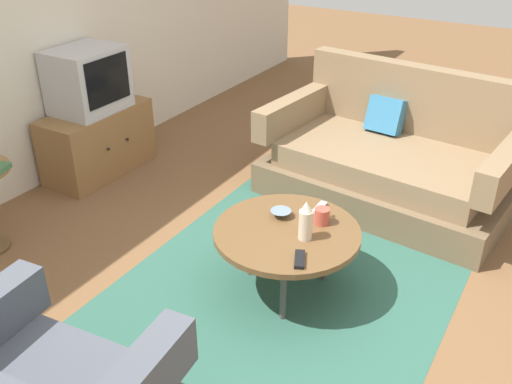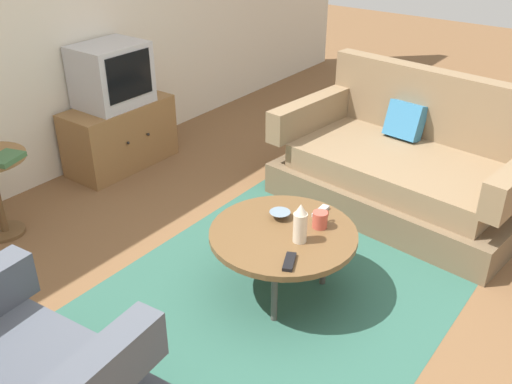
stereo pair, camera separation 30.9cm
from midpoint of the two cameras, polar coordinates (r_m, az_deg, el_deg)
name	(u,v)px [view 1 (the left image)]	position (r m, az deg, el deg)	size (l,w,h in m)	color
ground_plane	(297,307)	(3.31, 1.43, -11.52)	(16.00, 16.00, 0.00)	brown
area_rug	(285,288)	(3.44, 0.34, -9.71)	(2.23, 1.84, 0.00)	#2D5B4C
couch	(391,161)	(4.33, 11.36, 3.00)	(1.18, 1.86, 0.94)	brown
coffee_table	(287,234)	(3.21, 0.36, -4.33)	(0.84, 0.84, 0.41)	brown
tv_stand	(98,141)	(4.87, -17.32, 4.82)	(0.91, 0.45, 0.54)	olive
television	(88,80)	(4.71, -18.37, 10.58)	(0.54, 0.44, 0.49)	#B7B7BC
vase	(306,221)	(3.07, 2.14, -3.00)	(0.08, 0.08, 0.23)	beige
mug	(322,216)	(3.24, 3.91, -2.45)	(0.14, 0.09, 0.10)	#B74C3D
bowl	(281,214)	(3.31, -0.16, -2.25)	(0.12, 0.12, 0.04)	slate
tv_remote_dark	(300,259)	(2.94, 1.38, -6.85)	(0.16, 0.11, 0.02)	black
tv_remote_silver	(320,208)	(3.39, 3.82, -1.65)	(0.14, 0.05, 0.02)	#B2B2B7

